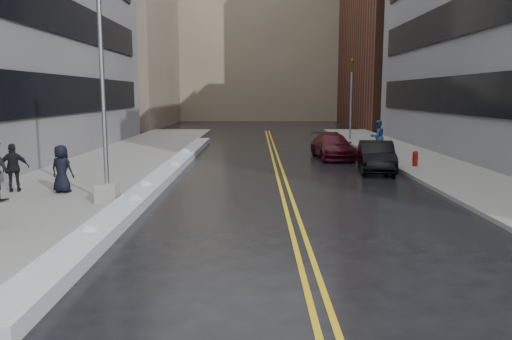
{
  "coord_description": "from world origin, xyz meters",
  "views": [
    {
      "loc": [
        1.43,
        -13.52,
        3.55
      ],
      "look_at": [
        1.42,
        1.17,
        1.3
      ],
      "focal_mm": 35.0,
      "sensor_mm": 36.0,
      "label": 1
    }
  ],
  "objects_px": {
    "pedestrian_c": "(62,169)",
    "pedestrian_east": "(377,137)",
    "lamppost": "(104,127)",
    "car_maroon": "(333,146)",
    "pedestrian_d": "(14,168)",
    "car_black": "(376,156)",
    "fire_hydrant": "(415,158)",
    "traffic_signal": "(351,96)"
  },
  "relations": [
    {
      "from": "pedestrian_east",
      "to": "pedestrian_d",
      "type": "bearing_deg",
      "value": 12.02
    },
    {
      "from": "fire_hydrant",
      "to": "car_maroon",
      "type": "relative_size",
      "value": 0.16
    },
    {
      "from": "lamppost",
      "to": "pedestrian_east",
      "type": "height_order",
      "value": "lamppost"
    },
    {
      "from": "traffic_signal",
      "to": "pedestrian_d",
      "type": "xyz_separation_m",
      "value": [
        -15.54,
        -20.33,
        -2.4
      ]
    },
    {
      "from": "pedestrian_east",
      "to": "car_maroon",
      "type": "distance_m",
      "value": 3.04
    },
    {
      "from": "traffic_signal",
      "to": "pedestrian_c",
      "type": "relative_size",
      "value": 3.62
    },
    {
      "from": "lamppost",
      "to": "pedestrian_d",
      "type": "distance_m",
      "value": 4.37
    },
    {
      "from": "pedestrian_east",
      "to": "car_black",
      "type": "relative_size",
      "value": 0.45
    },
    {
      "from": "lamppost",
      "to": "pedestrian_c",
      "type": "bearing_deg",
      "value": 142.84
    },
    {
      "from": "lamppost",
      "to": "car_maroon",
      "type": "height_order",
      "value": "lamppost"
    },
    {
      "from": "lamppost",
      "to": "fire_hydrant",
      "type": "relative_size",
      "value": 10.45
    },
    {
      "from": "car_black",
      "to": "lamppost",
      "type": "bearing_deg",
      "value": -136.71
    },
    {
      "from": "car_black",
      "to": "pedestrian_east",
      "type": "bearing_deg",
      "value": 84.04
    },
    {
      "from": "fire_hydrant",
      "to": "traffic_signal",
      "type": "relative_size",
      "value": 0.12
    },
    {
      "from": "lamppost",
      "to": "car_black",
      "type": "xyz_separation_m",
      "value": [
        10.26,
        7.28,
        -1.84
      ]
    },
    {
      "from": "fire_hydrant",
      "to": "pedestrian_east",
      "type": "relative_size",
      "value": 0.38
    },
    {
      "from": "pedestrian_c",
      "to": "pedestrian_east",
      "type": "bearing_deg",
      "value": -125.62
    },
    {
      "from": "traffic_signal",
      "to": "car_maroon",
      "type": "distance_m",
      "value": 10.73
    },
    {
      "from": "pedestrian_c",
      "to": "car_black",
      "type": "xyz_separation_m",
      "value": [
        12.27,
        5.76,
        -0.28
      ]
    },
    {
      "from": "fire_hydrant",
      "to": "pedestrian_east",
      "type": "xyz_separation_m",
      "value": [
        -0.57,
        5.2,
        0.55
      ]
    },
    {
      "from": "traffic_signal",
      "to": "car_maroon",
      "type": "bearing_deg",
      "value": -105.84
    },
    {
      "from": "car_black",
      "to": "car_maroon",
      "type": "distance_m",
      "value": 4.91
    },
    {
      "from": "car_black",
      "to": "car_maroon",
      "type": "height_order",
      "value": "car_black"
    },
    {
      "from": "lamppost",
      "to": "fire_hydrant",
      "type": "distance_m",
      "value": 14.81
    },
    {
      "from": "traffic_signal",
      "to": "pedestrian_d",
      "type": "distance_m",
      "value": 25.7
    },
    {
      "from": "pedestrian_east",
      "to": "car_black",
      "type": "xyz_separation_m",
      "value": [
        -1.46,
        -5.92,
        -0.41
      ]
    },
    {
      "from": "car_black",
      "to": "fire_hydrant",
      "type": "bearing_deg",
      "value": 27.39
    },
    {
      "from": "pedestrian_east",
      "to": "car_black",
      "type": "distance_m",
      "value": 6.11
    },
    {
      "from": "pedestrian_d",
      "to": "car_maroon",
      "type": "relative_size",
      "value": 0.37
    },
    {
      "from": "pedestrian_east",
      "to": "car_maroon",
      "type": "relative_size",
      "value": 0.41
    },
    {
      "from": "fire_hydrant",
      "to": "car_black",
      "type": "height_order",
      "value": "car_black"
    },
    {
      "from": "lamppost",
      "to": "pedestrian_d",
      "type": "relative_size",
      "value": 4.49
    },
    {
      "from": "car_maroon",
      "to": "fire_hydrant",
      "type": "bearing_deg",
      "value": -54.27
    },
    {
      "from": "pedestrian_c",
      "to": "lamppost",
      "type": "bearing_deg",
      "value": 156.86
    },
    {
      "from": "fire_hydrant",
      "to": "lamppost",
      "type": "bearing_deg",
      "value": -146.96
    },
    {
      "from": "pedestrian_c",
      "to": "pedestrian_east",
      "type": "distance_m",
      "value": 18.03
    },
    {
      "from": "fire_hydrant",
      "to": "pedestrian_c",
      "type": "height_order",
      "value": "pedestrian_c"
    },
    {
      "from": "pedestrian_d",
      "to": "car_black",
      "type": "height_order",
      "value": "pedestrian_d"
    },
    {
      "from": "lamppost",
      "to": "car_maroon",
      "type": "relative_size",
      "value": 1.64
    },
    {
      "from": "lamppost",
      "to": "traffic_signal",
      "type": "relative_size",
      "value": 1.27
    },
    {
      "from": "pedestrian_c",
      "to": "car_maroon",
      "type": "height_order",
      "value": "pedestrian_c"
    },
    {
      "from": "pedestrian_d",
      "to": "car_maroon",
      "type": "height_order",
      "value": "pedestrian_d"
    }
  ]
}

